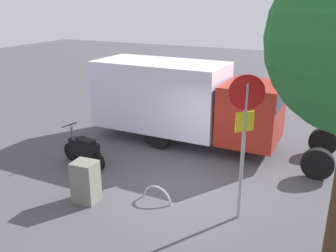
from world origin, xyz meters
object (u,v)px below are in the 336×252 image
object	(u,v)px
stop_sign	(244,126)
bike_rack_hoop	(157,201)
box_truck_near	(186,99)
utility_cabinet	(86,182)
motorcycle	(84,149)

from	to	relation	value
stop_sign	bike_rack_hoop	xyz separation A→B (m)	(2.05, 0.18, -2.26)
box_truck_near	utility_cabinet	bearing A→B (deg)	-96.74
box_truck_near	bike_rack_hoop	world-z (taller)	box_truck_near
box_truck_near	utility_cabinet	distance (m)	5.00
box_truck_near	bike_rack_hoop	distance (m)	4.50
motorcycle	bike_rack_hoop	bearing A→B (deg)	175.14
motorcycle	stop_sign	distance (m)	5.38
stop_sign	utility_cabinet	world-z (taller)	stop_sign
motorcycle	bike_rack_hoop	xyz separation A→B (m)	(-2.99, 0.93, -0.52)
utility_cabinet	bike_rack_hoop	bearing A→B (deg)	-155.25
box_truck_near	motorcycle	world-z (taller)	box_truck_near
box_truck_near	motorcycle	bearing A→B (deg)	-121.60
motorcycle	stop_sign	bearing A→B (deg)	-176.12
motorcycle	stop_sign	size ratio (longest dim) A/B	0.53
box_truck_near	stop_sign	world-z (taller)	stop_sign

